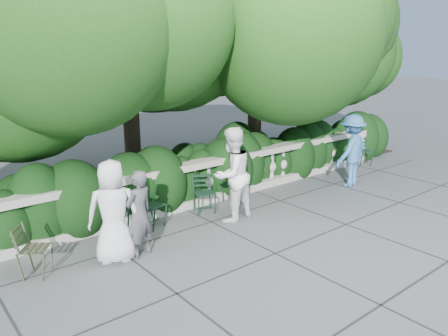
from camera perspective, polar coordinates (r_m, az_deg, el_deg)
ground at (r=8.59m, az=4.26°, el=-7.83°), size 90.00×90.00×0.00m
balustrade at (r=9.72m, az=-2.98°, el=-1.94°), size 12.00×0.44×1.00m
shrub_hedge at (r=10.82m, az=-6.72°, el=-2.92°), size 15.00×2.60×1.70m
tree_canopy at (r=10.82m, az=-4.78°, el=18.43°), size 15.04×6.52×6.78m
chair_b at (r=8.64m, az=-8.46°, el=-7.83°), size 0.59×0.61×0.84m
chair_c at (r=8.47m, az=-13.39°, el=-8.60°), size 0.52×0.55×0.84m
chair_d at (r=9.21m, az=-2.28°, el=-6.14°), size 0.57×0.59×0.84m
chair_e at (r=9.91m, az=1.82°, el=-4.55°), size 0.48×0.51×0.84m
chair_f at (r=13.51m, az=17.99°, el=0.15°), size 0.59×0.61×0.84m
chair_weathered at (r=7.45m, az=-22.07°, el=-12.83°), size 0.65×0.64×0.84m
person_businessman at (r=7.24m, az=-14.27°, el=-5.56°), size 0.99×0.84×1.71m
person_woman_grey at (r=7.36m, az=-11.03°, el=-5.91°), size 0.62×0.50×1.49m
person_casual_man at (r=8.68m, az=1.02°, el=-0.86°), size 1.02×0.85×1.90m
person_older_blue at (r=11.36m, az=16.28°, el=2.22°), size 1.25×0.82×1.82m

